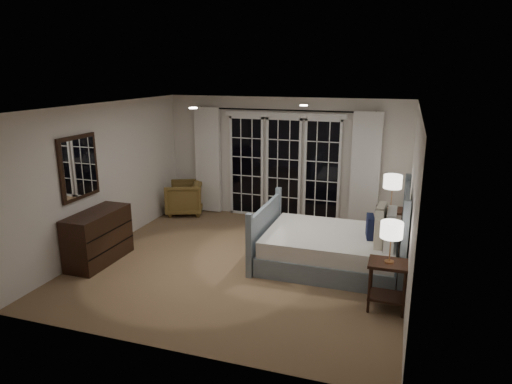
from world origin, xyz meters
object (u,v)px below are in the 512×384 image
(lamp_right, at_px, (393,182))
(nightstand_left, at_px, (388,278))
(nightstand_right, at_px, (390,221))
(lamp_left, at_px, (392,230))
(bed, at_px, (335,247))
(armchair, at_px, (184,198))
(dresser, at_px, (98,237))

(lamp_right, bearing_deg, nightstand_left, -88.12)
(nightstand_right, height_order, lamp_left, lamp_left)
(bed, height_order, lamp_right, bed)
(lamp_left, bearing_deg, armchair, 146.65)
(lamp_left, height_order, lamp_right, lamp_right)
(lamp_right, bearing_deg, nightstand_right, 26.57)
(nightstand_right, height_order, armchair, armchair)
(bed, relative_size, dresser, 1.87)
(nightstand_right, height_order, lamp_right, lamp_right)
(armchair, bearing_deg, bed, 42.48)
(lamp_right, bearing_deg, lamp_left, -88.12)
(lamp_left, relative_size, lamp_right, 0.88)
(lamp_left, distance_m, armchair, 5.28)
(lamp_left, bearing_deg, dresser, 178.44)
(armchair, bearing_deg, nightstand_right, 62.37)
(bed, distance_m, nightstand_right, 1.48)
(lamp_left, distance_m, lamp_right, 2.40)
(armchair, relative_size, dresser, 0.65)
(lamp_right, distance_m, armchair, 4.39)
(bed, height_order, nightstand_left, bed)
(lamp_left, xyz_separation_m, lamp_right, (-0.08, 2.39, 0.06))
(nightstand_left, relative_size, nightstand_right, 1.00)
(nightstand_right, bearing_deg, nightstand_left, -88.12)
(nightstand_right, relative_size, armchair, 0.85)
(armchair, distance_m, dresser, 2.76)
(lamp_right, bearing_deg, bed, -121.58)
(bed, xyz_separation_m, armchair, (-3.52, 1.74, 0.02))
(dresser, bearing_deg, nightstand_right, 27.22)
(nightstand_left, relative_size, lamp_left, 1.21)
(nightstand_left, bearing_deg, lamp_right, 91.88)
(lamp_right, bearing_deg, armchair, 173.62)
(nightstand_left, relative_size, armchair, 0.85)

